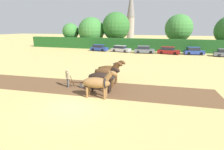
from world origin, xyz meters
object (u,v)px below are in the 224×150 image
object	(u,v)px
draft_horse_lead_left	(98,83)
church_spire	(131,13)
parked_car_left	(121,49)
draft_horse_trail_right	(110,70)
plow	(78,84)
draft_horse_trail_left	(107,72)
parked_car_center_right	(194,51)
parked_car_far_left	(99,48)
parked_car_center_left	(144,50)
tree_far_left	(71,32)
farmer_beside_team	(114,69)
tree_left	(91,31)
draft_horse_lead_right	(102,77)
tree_center_left	(116,26)
parked_car_center	(168,51)
tree_center	(179,28)
farmer_at_plow	(67,77)

from	to	relation	value
draft_horse_lead_left	church_spire	bearing A→B (deg)	94.88
draft_horse_lead_left	parked_car_left	bearing A→B (deg)	96.45
draft_horse_trail_right	plow	size ratio (longest dim) A/B	1.96
draft_horse_trail_left	parked_car_center_right	world-z (taller)	draft_horse_trail_left
parked_car_far_left	parked_car_center_right	world-z (taller)	parked_car_center_right
draft_horse_lead_left	parked_car_center_left	distance (m)	26.12
tree_far_left	farmer_beside_team	bearing A→B (deg)	-51.88
tree_far_left	draft_horse_lead_left	world-z (taller)	tree_far_left
draft_horse_trail_right	plow	bearing A→B (deg)	-142.44
parked_car_far_left	tree_left	bearing A→B (deg)	132.75
tree_left	draft_horse_lead_right	distance (m)	35.66
tree_center_left	parked_car_far_left	bearing A→B (deg)	-103.57
church_spire	draft_horse_trail_left	size ratio (longest dim) A/B	7.40
tree_far_left	parked_car_center	xyz separation A→B (m)	(26.67, -6.41, -3.55)
tree_center_left	farmer_beside_team	world-z (taller)	tree_center_left
tree_center	farmer_beside_team	distance (m)	30.09
tree_far_left	draft_horse_lead_left	distance (m)	39.30
tree_left	parked_car_far_left	world-z (taller)	tree_left
tree_left	draft_horse_trail_right	bearing A→B (deg)	-62.95
tree_far_left	draft_horse_lead_right	size ratio (longest dim) A/B	2.26
tree_center_left	draft_horse_lead_right	bearing A→B (deg)	-75.65
parked_car_far_left	parked_car_left	distance (m)	5.30
draft_horse_trail_left	farmer_at_plow	xyz separation A→B (m)	(-3.41, -1.20, -0.38)
draft_horse_lead_right	farmer_beside_team	bearing A→B (deg)	90.05
tree_far_left	tree_center_left	world-z (taller)	tree_center_left
draft_horse_lead_left	plow	bearing A→B (deg)	142.45
tree_left	parked_car_center	distance (m)	22.07
church_spire	draft_horse_trail_right	xyz separation A→B (m)	(9.69, -56.46, -9.55)
tree_center	tree_center_left	bearing A→B (deg)	-178.33
tree_center	parked_car_far_left	xyz separation A→B (m)	(-17.69, -8.23, -4.50)
draft_horse_lead_right	parked_car_center_left	world-z (taller)	draft_horse_lead_right
plow	parked_car_center_left	xyz separation A→B (m)	(2.96, 24.31, 0.44)
parked_car_center	tree_left	bearing A→B (deg)	170.20
draft_horse_trail_left	draft_horse_trail_right	world-z (taller)	draft_horse_trail_left
tree_far_left	draft_horse_trail_left	size ratio (longest dim) A/B	2.34
tree_far_left	parked_car_left	xyz separation A→B (m)	(16.27, -6.18, -3.59)
draft_horse_trail_left	farmer_beside_team	xyz separation A→B (m)	(-0.28, 3.44, -0.46)
parked_car_center_left	farmer_beside_team	bearing A→B (deg)	-100.15
church_spire	draft_horse_trail_right	size ratio (longest dim) A/B	7.04
tree_center	parked_car_center	distance (m)	9.81
draft_horse_lead_right	draft_horse_trail_right	world-z (taller)	draft_horse_trail_right
parked_car_left	parked_car_center_left	size ratio (longest dim) A/B	1.03
draft_horse_trail_right	farmer_beside_team	bearing A→B (deg)	90.37
tree_far_left	farmer_at_plow	world-z (taller)	tree_far_left
church_spire	parked_car_center	size ratio (longest dim) A/B	4.51
church_spire	farmer_beside_team	size ratio (longest dim) A/B	12.84
parked_car_far_left	parked_car_center	world-z (taller)	parked_car_center
draft_horse_lead_left	parked_car_center_left	bearing A→B (deg)	85.08
tree_far_left	farmer_at_plow	size ratio (longest dim) A/B	3.80
farmer_at_plow	parked_car_far_left	bearing A→B (deg)	59.42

